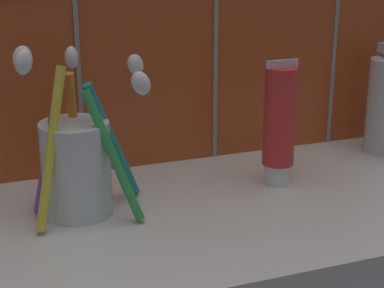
% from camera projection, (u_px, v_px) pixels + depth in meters
% --- Properties ---
extents(sink_counter, '(0.65, 0.29, 0.02)m').
position_uv_depth(sink_counter, '(251.00, 210.00, 0.67)').
color(sink_counter, silver).
rests_on(sink_counter, ground).
extents(toothbrush_cup, '(0.14, 0.11, 0.17)m').
position_uv_depth(toothbrush_cup, '(77.00, 161.00, 0.62)').
color(toothbrush_cup, silver).
rests_on(toothbrush_cup, sink_counter).
extents(toothpaste_tube, '(0.04, 0.03, 0.14)m').
position_uv_depth(toothpaste_tube, '(279.00, 124.00, 0.69)').
color(toothpaste_tube, white).
rests_on(toothpaste_tube, sink_counter).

